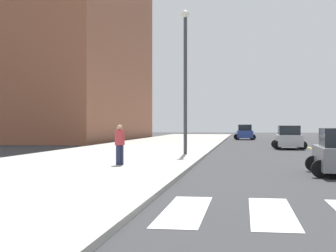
{
  "coord_description": "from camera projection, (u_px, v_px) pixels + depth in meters",
  "views": [
    {
      "loc": [
        -5.07,
        -6.76,
        1.83
      ],
      "look_at": [
        -10.84,
        32.03,
        1.7
      ],
      "focal_mm": 54.7,
      "sensor_mm": 36.0,
      "label": 1
    }
  ],
  "objects": [
    {
      "name": "pedestrian_walking_west",
      "position": [
        120.0,
        143.0,
        21.15
      ],
      "size": [
        0.41,
        0.41,
        1.66
      ],
      "rotation": [
        0.0,
        0.0,
        4.11
      ],
      "color": "#232847",
      "rests_on": "sidewalk_kerb_west"
    },
    {
      "name": "car_silver_nearest",
      "position": [
        289.0,
        138.0,
        37.93
      ],
      "size": [
        2.44,
        3.9,
        1.74
      ],
      "rotation": [
        0.0,
        0.0,
        -0.0
      ],
      "color": "#B7B7BC",
      "rests_on": "ground"
    },
    {
      "name": "lane_divider_paint",
      "position": [
        301.0,
        145.0,
        45.51
      ],
      "size": [
        0.16,
        80.0,
        0.01
      ],
      "primitive_type": "cube",
      "color": "yellow",
      "rests_on": "ground"
    },
    {
      "name": "car_blue_third",
      "position": [
        245.0,
        133.0,
        61.11
      ],
      "size": [
        2.65,
        4.12,
        1.81
      ],
      "rotation": [
        0.0,
        0.0,
        0.05
      ],
      "color": "#2D479E",
      "rests_on": "ground"
    },
    {
      "name": "street_lamp",
      "position": [
        185.0,
        70.0,
        29.08
      ],
      "size": [
        0.44,
        0.44,
        8.17
      ],
      "color": "#38383D",
      "rests_on": "sidewalk_kerb_west"
    },
    {
      "name": "sidewalk_kerb_west",
      "position": [
        110.0,
        157.0,
        27.52
      ],
      "size": [
        10.0,
        120.0,
        0.15
      ],
      "primitive_type": "cube",
      "color": "#B2ADA3",
      "rests_on": "ground"
    },
    {
      "name": "low_rise_brick_west",
      "position": [
        63.0,
        30.0,
        61.1
      ],
      "size": [
        16.0,
        32.0,
        26.27
      ],
      "primitive_type": "cube",
      "color": "brown",
      "rests_on": "ground"
    }
  ]
}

